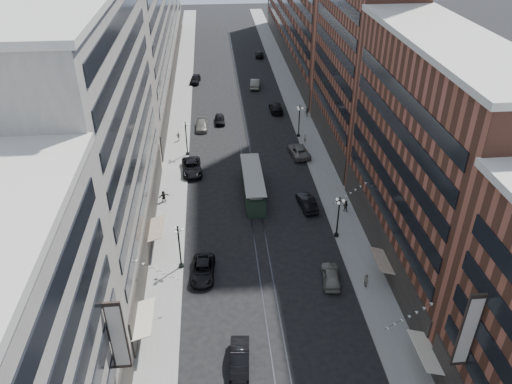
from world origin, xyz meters
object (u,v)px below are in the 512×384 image
object	(u,v)px
car_9	(195,79)
car_11	(299,151)
lamppost_sw_mid	(186,137)
car_7	(192,167)
pedestrian_5	(164,196)
pedestrian_9	(307,112)
streetcar	(253,185)
car_extra_0	(259,54)
car_13	(220,119)
pedestrian_6	(179,136)
lamppost_se_far	(338,216)
pedestrian_7	(346,206)
pedestrian_8	(305,138)
car_2	(203,270)
car_10	(307,202)
lamppost_se_mid	(299,120)
car_14	(255,83)
pedestrian_2	(157,231)
car_8	(202,125)
pedestrian_4	(366,280)
lamppost_sw_far	(179,245)
car_5	(240,359)
car_12	(276,107)
car_4	(331,276)

from	to	relation	value
car_9	car_11	distance (m)	38.86
lamppost_sw_mid	car_7	distance (m)	5.98
pedestrian_5	pedestrian_9	xyz separation A→B (m)	(24.12, 26.42, 0.04)
streetcar	car_extra_0	distance (m)	63.65
car_13	pedestrian_6	distance (m)	9.84
lamppost_se_far	pedestrian_7	size ratio (longest dim) A/B	3.55
lamppost_se_far	pedestrian_8	world-z (taller)	lamppost_se_far
car_13	car_extra_0	world-z (taller)	car_13
car_2	pedestrian_5	xyz separation A→B (m)	(-5.17, 15.19, 0.21)
car_10	pedestrian_8	size ratio (longest dim) A/B	3.23
lamppost_se_mid	pedestrian_7	world-z (taller)	lamppost_se_mid
lamppost_se_far	pedestrian_7	xyz separation A→B (m)	(2.37, 5.20, -2.17)
car_10	pedestrian_9	xyz separation A→B (m)	(5.34, 29.42, 0.16)
pedestrian_6	car_extra_0	bearing A→B (deg)	-128.40
car_9	streetcar	bearing A→B (deg)	-72.51
car_2	car_extra_0	xyz separation A→B (m)	(13.83, 79.33, -0.04)
car_7	pedestrian_9	xyz separation A→B (m)	(20.54, 18.56, 0.15)
car_14	pedestrian_6	world-z (taller)	car_14
pedestrian_2	car_8	world-z (taller)	pedestrian_2
pedestrian_4	car_9	world-z (taller)	pedestrian_4
car_14	pedestrian_8	world-z (taller)	car_14
car_10	car_14	world-z (taller)	car_14
car_8	lamppost_sw_far	bearing A→B (deg)	-92.58
car_10	car_14	bearing A→B (deg)	-93.69
car_5	pedestrian_2	size ratio (longest dim) A/B	2.95
lamppost_sw_mid	pedestrian_5	xyz separation A→B (m)	(-2.77, -13.34, -2.15)
lamppost_se_far	car_13	distance (m)	37.41
car_5	pedestrian_8	distance (m)	45.35
car_8	streetcar	bearing A→B (deg)	-71.65
lamppost_sw_mid	car_13	bearing A→B (deg)	65.69
lamppost_sw_mid	car_11	distance (m)	17.58
streetcar	pedestrian_8	distance (m)	17.97
lamppost_se_far	pedestrian_5	distance (m)	23.37
car_12	car_11	bearing A→B (deg)	93.54
car_10	pedestrian_8	world-z (taller)	pedestrian_8
car_4	car_10	bearing A→B (deg)	-83.17
streetcar	pedestrian_8	size ratio (longest dim) A/B	7.61
lamppost_sw_far	pedestrian_6	size ratio (longest dim) A/B	3.58
lamppost_sw_far	car_7	size ratio (longest dim) A/B	0.92
car_12	car_13	xyz separation A→B (m)	(-10.58, -4.33, -0.09)
streetcar	car_13	distance (m)	24.75
pedestrian_6	pedestrian_4	bearing A→B (deg)	102.42
pedestrian_2	car_11	distance (m)	28.27
lamppost_sw_mid	pedestrian_8	distance (m)	19.33
car_12	car_14	size ratio (longest dim) A/B	1.02
car_2	car_11	bearing A→B (deg)	64.93
pedestrian_2	pedestrian_5	xyz separation A→B (m)	(0.27, 7.82, -0.02)
car_2	lamppost_sw_mid	bearing A→B (deg)	98.78
streetcar	pedestrian_8	xyz separation A→B (m)	(9.84, 15.03, -0.58)
streetcar	pedestrian_8	world-z (taller)	streetcar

